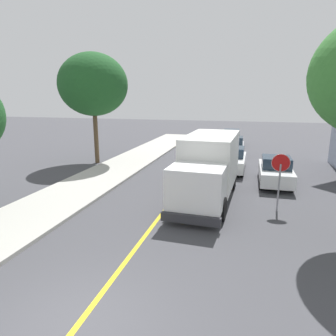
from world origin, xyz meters
The scene contains 10 objects.
ground_plane centered at (0.00, 0.00, 0.00)m, with size 120.00×120.00×0.00m, color #424247.
sidewalk_curb centered at (-5.40, 4.00, 0.07)m, with size 3.60×60.00×0.15m, color #ADAAA3.
centre_line_yellow centered at (0.00, 10.00, 0.00)m, with size 0.16×56.00×0.01m, color gold.
box_truck centered at (1.69, 9.52, 1.77)m, with size 2.70×7.28×3.20m.
parked_car_near centered at (2.51, 15.82, 0.79)m, with size 1.88×4.43×1.67m.
parked_car_mid centered at (2.30, 21.52, 0.79)m, with size 1.91×4.44×1.67m.
parked_car_far centered at (1.79, 27.69, 0.79)m, with size 2.02×4.48×1.67m.
parked_van_across centered at (5.20, 13.20, 0.79)m, with size 1.82×4.41×1.67m.
stop_sign centered at (4.97, 8.60, 1.86)m, with size 0.80×0.10×2.65m.
street_tree_down_block centered at (-7.84, 15.83, 5.94)m, with size 5.12×5.12×8.26m.
Camera 1 is at (3.51, -5.18, 5.10)m, focal length 32.29 mm.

